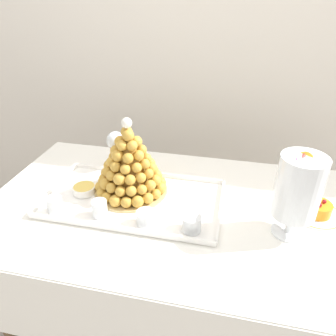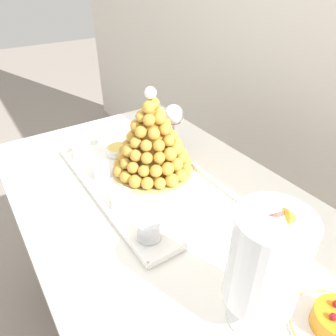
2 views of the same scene
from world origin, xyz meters
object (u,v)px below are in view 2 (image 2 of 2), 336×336
dessert_cup_centre (121,200)px  wine_glass (174,116)px  macaron_goblet (266,260)px  dessert_cup_mid_right (149,230)px  dessert_cup_mid_left (102,171)px  serving_tray (145,179)px  fruit_tart_plate (334,324)px  dessert_cup_left (80,152)px  creme_brulee_ramekin (119,150)px  croquembouche (152,141)px

dessert_cup_centre → wine_glass: wine_glass is taller
macaron_goblet → dessert_cup_mid_right: bearing=-168.2°
dessert_cup_mid_right → macaron_goblet: size_ratio=0.22×
dessert_cup_mid_left → serving_tray: bearing=54.4°
dessert_cup_centre → wine_glass: size_ratio=0.37×
macaron_goblet → fruit_tart_plate: macaron_goblet is taller
serving_tray → dessert_cup_centre: 0.15m
serving_tray → wine_glass: 0.27m
dessert_cup_left → creme_brulee_ramekin: 0.14m
serving_tray → fruit_tart_plate: size_ratio=3.68×
dessert_cup_centre → dessert_cup_mid_right: size_ratio=1.01×
creme_brulee_ramekin → wine_glass: 0.23m
fruit_tart_plate → dessert_cup_mid_right: bearing=-156.3°
creme_brulee_ramekin → fruit_tart_plate: 0.82m
serving_tray → dessert_cup_left: size_ratio=11.22×
creme_brulee_ramekin → wine_glass: bearing=74.7°
croquembouche → dessert_cup_centre: (0.11, -0.17, -0.09)m
creme_brulee_ramekin → wine_glass: size_ratio=0.51×
croquembouche → macaron_goblet: croquembouche is taller
croquembouche → dessert_cup_mid_right: croquembouche is taller
serving_tray → dessert_cup_mid_right: size_ratio=10.21×
croquembouche → dessert_cup_mid_left: bearing=-109.4°
macaron_goblet → dessert_cup_mid_left: bearing=-174.7°
dessert_cup_mid_right → fruit_tart_plate: size_ratio=0.36×
croquembouche → dessert_cup_mid_left: (-0.06, -0.16, -0.09)m
wine_glass → dessert_cup_mid_left: bearing=-80.2°
croquembouche → macaron_goblet: size_ratio=1.02×
serving_tray → dessert_cup_mid_left: bearing=-125.6°
serving_tray → macaron_goblet: bearing=-6.2°
dessert_cup_left → fruit_tart_plate: bearing=12.0°
macaron_goblet → fruit_tart_plate: 0.22m
dessert_cup_centre → macaron_goblet: bearing=8.6°
serving_tray → dessert_cup_centre: bearing=-56.5°
dessert_cup_left → fruit_tart_plate: 0.88m
dessert_cup_mid_right → wine_glass: 0.50m
creme_brulee_ramekin → dessert_cup_centre: bearing=-25.0°
fruit_tart_plate → dessert_cup_mid_left: bearing=-166.6°
dessert_cup_centre → wine_glass: (-0.22, 0.33, 0.09)m
dessert_cup_left → dessert_cup_mid_right: (0.46, 0.01, -0.00)m
fruit_tart_plate → croquembouche: bearing=-179.1°
croquembouche → dessert_cup_mid_left: size_ratio=5.16×
dessert_cup_mid_right → macaron_goblet: macaron_goblet is taller
croquembouche → wine_glass: size_ratio=1.72×
serving_tray → macaron_goblet: size_ratio=2.20×
dessert_cup_left → creme_brulee_ramekin: bearing=70.8°
wine_glass → macaron_goblet: bearing=-21.7°
croquembouche → macaron_goblet: bearing=-10.7°
croquembouche → fruit_tart_plate: size_ratio=1.70×
dessert_cup_mid_left → wine_glass: bearing=99.8°
creme_brulee_ramekin → dessert_cup_left: bearing=-109.2°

